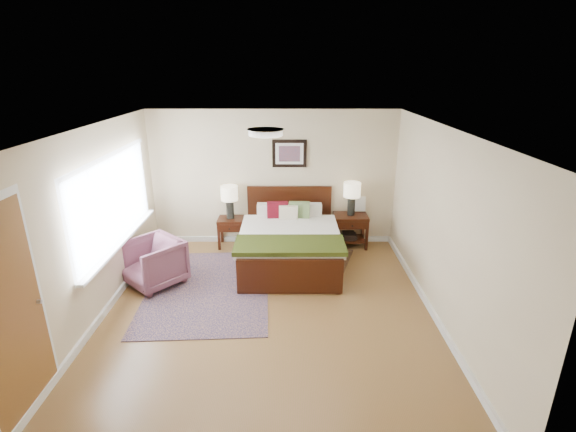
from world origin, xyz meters
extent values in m
plane|color=brown|center=(0.00, 0.00, 0.00)|extent=(5.00, 5.00, 0.00)
cube|color=beige|center=(0.00, 2.50, 1.25)|extent=(4.50, 0.04, 2.50)
cube|color=beige|center=(0.00, -2.50, 1.25)|extent=(4.50, 0.04, 2.50)
cube|color=beige|center=(-2.25, 0.00, 1.25)|extent=(0.04, 5.00, 2.50)
cube|color=beige|center=(2.25, 0.00, 1.25)|extent=(0.04, 5.00, 2.50)
cube|color=white|center=(0.00, 0.00, 2.50)|extent=(4.50, 5.00, 0.02)
cube|color=silver|center=(-2.23, 0.70, 1.40)|extent=(0.02, 2.72, 1.32)
cube|color=silver|center=(-2.21, 0.70, 1.40)|extent=(0.01, 2.60, 1.20)
cube|color=silver|center=(-2.18, 0.70, 0.77)|extent=(0.10, 2.72, 0.04)
cube|color=silver|center=(-2.23, -1.75, 1.09)|extent=(0.01, 1.00, 2.18)
cube|color=brown|center=(-2.23, -1.75, 1.05)|extent=(0.01, 0.90, 2.10)
cylinder|color=#999999|center=(-2.20, -1.37, 1.00)|extent=(0.04, 0.04, 0.04)
cylinder|color=white|center=(0.00, 0.00, 2.46)|extent=(0.40, 0.40, 0.07)
cylinder|color=beige|center=(0.00, 0.00, 2.50)|extent=(0.44, 0.44, 0.01)
cube|color=#351407|center=(0.29, 2.46, 0.57)|extent=(1.56, 0.06, 1.09)
cube|color=#351407|center=(0.29, 0.49, 0.29)|extent=(1.56, 0.06, 0.55)
cube|color=#351407|center=(-0.45, 1.47, 0.31)|extent=(0.06, 1.95, 0.18)
cube|color=#351407|center=(1.04, 1.47, 0.31)|extent=(0.06, 1.95, 0.18)
cube|color=silver|center=(0.29, 1.47, 0.44)|extent=(1.46, 1.93, 0.22)
cube|color=silver|center=(0.29, 1.37, 0.59)|extent=(1.64, 1.70, 0.10)
cube|color=#363710|center=(0.29, 0.85, 0.64)|extent=(1.68, 0.70, 0.07)
cube|color=silver|center=(-0.05, 2.22, 0.72)|extent=(0.49, 0.18, 0.25)
cube|color=silver|center=(0.64, 2.22, 0.72)|extent=(0.49, 0.18, 0.25)
cube|color=#570915|center=(0.08, 2.10, 0.76)|extent=(0.38, 0.17, 0.31)
cube|color=#617C47|center=(0.47, 2.10, 0.76)|extent=(0.38, 0.16, 0.31)
cube|color=beige|center=(0.27, 2.02, 0.74)|extent=(0.34, 0.13, 0.27)
cube|color=black|center=(0.29, 2.48, 1.72)|extent=(0.62, 0.03, 0.50)
cube|color=silver|center=(0.29, 2.46, 1.72)|extent=(0.50, 0.01, 0.38)
cube|color=#A52D23|center=(0.29, 2.44, 1.72)|extent=(0.38, 0.01, 0.28)
cube|color=#351407|center=(-0.80, 2.27, 0.53)|extent=(0.46, 0.42, 0.05)
cube|color=#351407|center=(-1.00, 2.09, 0.25)|extent=(0.05, 0.05, 0.51)
cube|color=#351407|center=(-0.59, 2.09, 0.25)|extent=(0.05, 0.05, 0.51)
cube|color=#351407|center=(-1.00, 2.45, 0.25)|extent=(0.05, 0.05, 0.51)
cube|color=#351407|center=(-0.59, 2.45, 0.25)|extent=(0.05, 0.05, 0.51)
cube|color=#351407|center=(-0.80, 2.08, 0.43)|extent=(0.40, 0.03, 0.14)
cube|color=#351407|center=(1.43, 2.27, 0.59)|extent=(0.62, 0.47, 0.05)
cube|color=#351407|center=(1.15, 2.07, 0.29)|extent=(0.05, 0.05, 0.57)
cube|color=#351407|center=(1.71, 2.07, 0.29)|extent=(0.05, 0.05, 0.57)
cube|color=#351407|center=(1.15, 2.47, 0.29)|extent=(0.05, 0.05, 0.57)
cube|color=#351407|center=(1.71, 2.47, 0.29)|extent=(0.05, 0.05, 0.57)
cube|color=#351407|center=(1.43, 2.05, 0.49)|extent=(0.56, 0.03, 0.14)
cube|color=#351407|center=(1.43, 2.27, 0.14)|extent=(0.56, 0.41, 0.03)
cube|color=black|center=(1.43, 2.27, 0.17)|extent=(0.23, 0.29, 0.03)
cube|color=black|center=(1.43, 2.27, 0.20)|extent=(0.23, 0.29, 0.03)
cube|color=black|center=(1.43, 2.27, 0.24)|extent=(0.23, 0.29, 0.03)
cylinder|color=black|center=(-0.80, 2.27, 0.72)|extent=(0.14, 0.14, 0.32)
cylinder|color=black|center=(-0.80, 2.27, 0.90)|extent=(0.02, 0.02, 0.06)
cylinder|color=#F8E7BD|center=(-0.80, 2.27, 1.04)|extent=(0.30, 0.30, 0.26)
cylinder|color=black|center=(1.43, 2.27, 0.78)|extent=(0.14, 0.14, 0.32)
cylinder|color=black|center=(1.43, 2.27, 0.96)|extent=(0.02, 0.02, 0.06)
cylinder|color=#F8E7BD|center=(1.43, 2.27, 1.10)|extent=(0.30, 0.30, 0.26)
imported|color=brown|center=(-1.80, 0.80, 0.36)|extent=(1.11, 1.11, 0.73)
cube|color=#0B133B|center=(-0.95, 0.65, 0.01)|extent=(1.93, 2.64, 0.01)
cube|color=black|center=(0.94, 1.63, 0.01)|extent=(1.06, 1.31, 0.01)
camera|label=1|loc=(0.26, -4.97, 3.19)|focal=26.00mm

